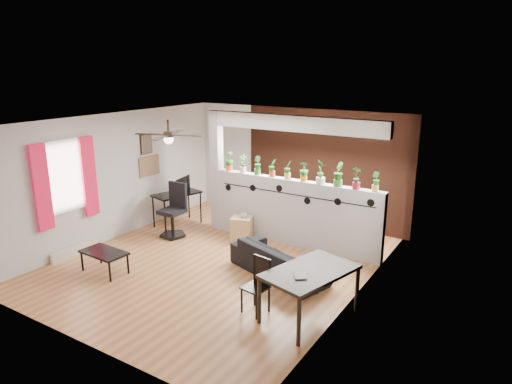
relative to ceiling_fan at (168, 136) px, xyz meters
The scene contains 31 objects.
room_shell 1.33m from the ceiling_fan, 20.56° to the left, with size 6.30×7.10×2.90m.
partition_wall 2.91m from the ceiling_fan, 48.37° to the left, with size 3.60×0.18×1.35m, color #BCBCC1.
ceiling_header 2.41m from the ceiling_fan, 48.37° to the left, with size 3.60×0.18×0.30m, color white.
pier_column 2.09m from the ceiling_fan, 99.77° to the left, with size 0.22×0.20×2.60m, color #BCBCC1.
brick_panel 3.78m from the ceiling_fan, 63.93° to the left, with size 3.90×0.05×2.60m, color #9D482D.
vine_decal 2.64m from the ceiling_fan, 46.80° to the left, with size 3.31×0.01×0.30m.
window_assembly 2.13m from the ceiling_fan, 152.87° to the right, with size 0.09×1.30×1.55m.
baseboard_heater 2.96m from the ceiling_fan, 152.65° to the right, with size 0.08×1.00×0.18m, color silver.
corkboard 2.38m from the ceiling_fan, 144.85° to the left, with size 0.03×0.60×0.45m, color #8B6143.
framed_art 2.19m from the ceiling_fan, 145.97° to the left, with size 0.03×0.34×0.44m.
ceiling_fan is the anchor object (origin of this frame).
potted_plant_0 1.95m from the ceiling_fan, 89.36° to the left, with size 0.21×0.16×0.41m.
potted_plant_1 1.99m from the ceiling_fan, 78.35° to the left, with size 0.23×0.21×0.38m.
potted_plant_2 2.08m from the ceiling_fan, 68.14° to the left, with size 0.23×0.22×0.38m.
potted_plant_3 2.23m from the ceiling_fan, 59.19° to the left, with size 0.20×0.21×0.36m.
potted_plant_4 2.42m from the ceiling_fan, 51.64° to the left, with size 0.17×0.20×0.37m.
potted_plant_5 2.64m from the ceiling_fan, 45.39° to the left, with size 0.24×0.22×0.39m.
potted_plant_6 2.88m from the ceiling_fan, 40.24° to the left, with size 0.32×0.31×0.47m.
potted_plant_7 3.15m from the ceiling_fan, 36.00° to the left, with size 0.25×0.28×0.45m.
potted_plant_8 3.43m from the ceiling_fan, 32.47° to the left, with size 0.24×0.21×0.42m.
potted_plant_9 3.74m from the ceiling_fan, 29.51° to the left, with size 0.22×0.21×0.36m.
sofa 2.90m from the ceiling_fan, 12.58° to the left, with size 1.77×0.70×0.52m, color black.
cube_shelf 2.58m from the ceiling_fan, 68.83° to the left, with size 0.41×0.36×0.50m, color tan.
cup 2.36m from the ceiling_fan, 67.12° to the left, with size 0.13×0.13×0.10m, color gray.
computer_desk 2.50m from the ceiling_fan, 129.27° to the left, with size 0.79×1.14×0.75m.
monitor 2.48m from the ceiling_fan, 126.55° to the left, with size 0.05×0.33×0.19m, color black.
office_chair 2.18m from the ceiling_fan, 131.08° to the left, with size 0.59×0.59×1.13m.
dining_table 3.51m from the ceiling_fan, 10.30° to the right, with size 1.15×1.52×0.74m.
book 3.45m from the ceiling_fan, 16.15° to the right, with size 0.16×0.22×0.02m, color gray.
folding_chair 3.07m from the ceiling_fan, 18.35° to the right, with size 0.39×0.39×0.83m.
coffee_table 2.34m from the ceiling_fan, 119.95° to the right, with size 0.86×0.50×0.39m.
Camera 1 is at (4.70, -6.25, 3.51)m, focal length 32.00 mm.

